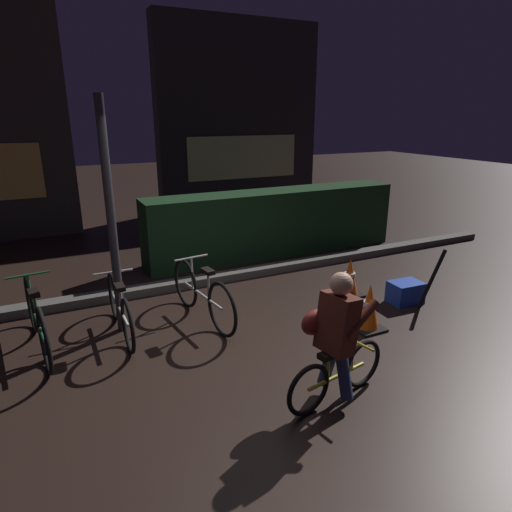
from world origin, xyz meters
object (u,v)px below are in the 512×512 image
traffic_cone_near (369,308)px  street_post (111,221)px  closed_umbrella (432,279)px  parked_bike_center_left (120,309)px  parked_bike_center_right (202,294)px  traffic_cone_far (350,278)px  blue_crate (405,292)px  parked_bike_left_mid (37,320)px  cyclist (335,338)px

traffic_cone_near → street_post: bearing=154.2°
traffic_cone_near → closed_umbrella: size_ratio=0.69×
parked_bike_center_left → traffic_cone_near: size_ratio=2.62×
parked_bike_center_right → parked_bike_center_left: bearing=78.3°
traffic_cone_far → blue_crate: traffic_cone_far is taller
parked_bike_center_right → traffic_cone_far: 2.17m
parked_bike_left_mid → traffic_cone_near: 3.79m
traffic_cone_far → closed_umbrella: (0.73, -0.81, 0.13)m
parked_bike_center_left → traffic_cone_near: parked_bike_center_left is taller
parked_bike_left_mid → cyclist: (2.39, -2.16, 0.26)m
parked_bike_left_mid → parked_bike_center_right: parked_bike_left_mid is taller
parked_bike_left_mid → parked_bike_center_left: bearing=-97.7°
parked_bike_left_mid → parked_bike_center_left: 0.88m
traffic_cone_near → blue_crate: 1.07m
street_post → parked_bike_center_right: (0.98, -0.18, -1.01)m
traffic_cone_near → blue_crate: bearing=22.1°
closed_umbrella → parked_bike_center_left: bearing=168.9°
parked_bike_center_left → closed_umbrella: size_ratio=1.82×
closed_umbrella → parked_bike_left_mid: bearing=171.3°
street_post → blue_crate: street_post is taller
street_post → traffic_cone_near: street_post is taller
blue_crate → cyclist: (-2.19, -1.35, 0.48)m
street_post → cyclist: (1.49, -2.25, -0.73)m
parked_bike_center_left → cyclist: (1.51, -2.14, 0.30)m
traffic_cone_far → blue_crate: (0.54, -0.56, -0.12)m
street_post → parked_bike_left_mid: size_ratio=1.56×
parked_bike_left_mid → parked_bike_center_right: bearing=-99.3°
traffic_cone_near → closed_umbrella: (1.18, 0.15, 0.12)m
blue_crate → traffic_cone_far: bearing=134.0°
blue_crate → cyclist: 2.62m
traffic_cone_near → parked_bike_center_left: bearing=156.2°
parked_bike_left_mid → parked_bike_center_left: parked_bike_left_mid is taller
street_post → traffic_cone_near: 3.18m
parked_bike_center_left → parked_bike_center_right: parked_bike_center_right is taller
parked_bike_center_right → traffic_cone_far: parked_bike_center_right is taller
parked_bike_center_right → cyclist: 2.15m
cyclist → parked_bike_left_mid: bearing=127.1°
street_post → parked_bike_left_mid: street_post is taller
traffic_cone_far → closed_umbrella: closed_umbrella is taller
street_post → cyclist: street_post is taller
parked_bike_left_mid → blue_crate: bearing=-106.6°
traffic_cone_near → parked_bike_center_right: bearing=146.9°
parked_bike_left_mid → closed_umbrella: size_ratio=2.05×
parked_bike_left_mid → blue_crate: size_ratio=3.96×
parked_bike_center_right → cyclist: (0.51, -2.07, 0.28)m
parked_bike_left_mid → traffic_cone_far: bearing=-100.1°
cyclist → parked_bike_center_right: bearing=93.2°
street_post → cyclist: 2.79m
parked_bike_center_right → closed_umbrella: (2.89, -0.97, 0.05)m
traffic_cone_near → cyclist: 1.57m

